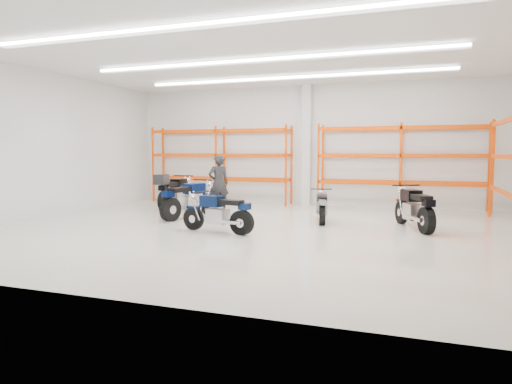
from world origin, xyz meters
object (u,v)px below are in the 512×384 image
(motorcycle_main, at_px, (220,214))
(standing_man, at_px, (219,183))
(motorcycle_back_b, at_px, (188,201))
(motorcycle_back_d, at_px, (415,209))
(motorcycle_back_a, at_px, (174,192))
(structural_column, at_px, (307,145))
(motorcycle_back_c, at_px, (322,207))

(motorcycle_main, relative_size, standing_man, 1.07)
(motorcycle_back_b, xyz_separation_m, motorcycle_back_d, (6.45, 0.19, -0.02))
(motorcycle_back_a, relative_size, structural_column, 0.54)
(motorcycle_back_b, xyz_separation_m, structural_column, (2.55, 4.68, 1.71))
(motorcycle_back_b, distance_m, motorcycle_back_c, 3.99)
(motorcycle_back_a, distance_m, motorcycle_back_d, 8.18)
(motorcycle_back_b, height_order, motorcycle_back_c, motorcycle_back_b)
(motorcycle_back_c, height_order, structural_column, structural_column)
(motorcycle_main, height_order, motorcycle_back_c, motorcycle_main)
(motorcycle_back_c, distance_m, standing_man, 3.87)
(motorcycle_main, distance_m, structural_column, 6.88)
(motorcycle_back_a, relative_size, standing_man, 1.28)
(motorcycle_back_c, bearing_deg, structural_column, 108.95)
(motorcycle_back_b, bearing_deg, standing_man, 81.61)
(motorcycle_main, height_order, motorcycle_back_d, motorcycle_back_d)
(motorcycle_main, xyz_separation_m, motorcycle_back_b, (-1.91, 1.94, 0.07))
(motorcycle_back_a, bearing_deg, motorcycle_back_d, -11.86)
(motorcycle_back_b, bearing_deg, motorcycle_main, -45.37)
(structural_column, bearing_deg, motorcycle_main, -95.48)
(motorcycle_back_d, bearing_deg, motorcycle_back_c, 170.07)
(motorcycle_back_c, bearing_deg, motorcycle_back_b, -170.88)
(motorcycle_main, height_order, motorcycle_back_b, motorcycle_back_b)
(motorcycle_back_b, xyz_separation_m, motorcycle_back_c, (3.94, 0.63, -0.11))
(motorcycle_back_a, bearing_deg, structural_column, 34.40)
(motorcycle_main, xyz_separation_m, motorcycle_back_c, (2.02, 2.57, -0.04))
(standing_man, relative_size, structural_column, 0.42)
(motorcycle_back_c, xyz_separation_m, motorcycle_back_d, (2.51, -0.44, 0.09))
(motorcycle_back_b, xyz_separation_m, standing_man, (0.25, 1.70, 0.41))
(motorcycle_main, relative_size, motorcycle_back_d, 0.95)
(motorcycle_back_a, bearing_deg, motorcycle_back_c, -12.73)
(motorcycle_main, xyz_separation_m, motorcycle_back_d, (4.54, 2.13, 0.05))
(motorcycle_main, xyz_separation_m, structural_column, (0.64, 6.62, 1.78))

